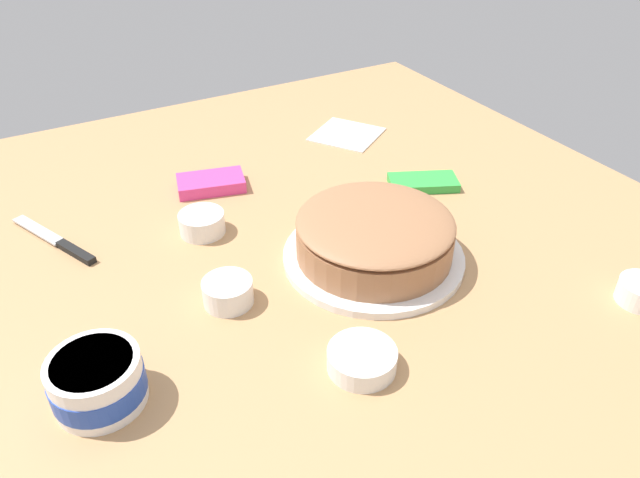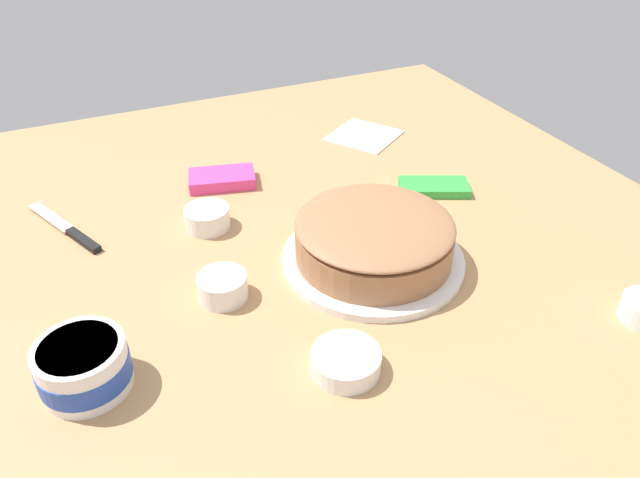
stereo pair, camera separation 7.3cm
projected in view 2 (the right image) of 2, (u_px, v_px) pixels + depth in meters
The scene contains 10 objects.
ground_plane at pixel (292, 251), 1.09m from camera, with size 1.54×1.54×0.00m, color tan.
frosted_cake at pixel (374, 241), 1.04m from camera, with size 0.32×0.32×0.10m.
frosting_tub at pixel (83, 366), 0.81m from camera, with size 0.12×0.12×0.07m.
spreading_knife at pixel (70, 231), 1.13m from camera, with size 0.11×0.22×0.01m.
sprinkle_bowl_orange at pixel (222, 286), 0.97m from camera, with size 0.08×0.08×0.04m.
sprinkle_bowl_rainbow at pixel (207, 217), 1.14m from camera, with size 0.09×0.09×0.04m.
sprinkle_bowl_blue at pixel (346, 361), 0.84m from camera, with size 0.10×0.10×0.03m.
candy_box_lower at pixel (222, 179), 1.28m from camera, with size 0.14×0.08×0.03m, color #E53D8E.
candy_box_upper at pixel (434, 187), 1.26m from camera, with size 0.14×0.07×0.02m, color green.
paper_napkin at pixel (364, 135), 1.48m from camera, with size 0.15×0.15×0.01m, color white.
Camera 2 is at (-0.32, -0.82, 0.64)m, focal length 33.78 mm.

